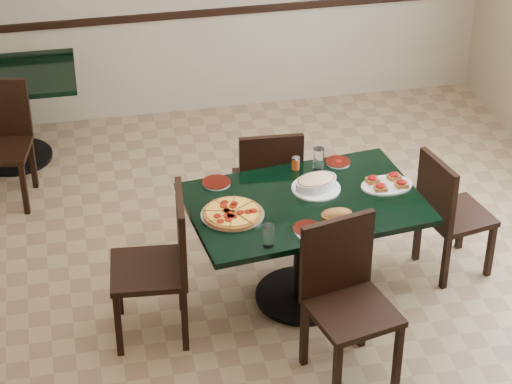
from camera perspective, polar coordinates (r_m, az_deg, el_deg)
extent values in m
plane|color=#88724E|center=(6.58, 0.53, -6.04)|extent=(5.50, 5.50, 0.00)
cube|color=black|center=(8.48, -3.43, 10.13)|extent=(5.00, 0.03, 0.06)
cube|color=black|center=(6.17, 2.80, -0.68)|extent=(1.53, 1.08, 0.04)
cylinder|color=black|center=(6.38, 2.72, -3.51)|extent=(0.12, 0.12, 0.71)
cylinder|color=black|center=(6.58, 2.64, -5.92)|extent=(0.61, 0.61, 0.03)
cube|color=black|center=(7.99, -14.25, 6.42)|extent=(1.11, 0.81, 0.04)
cylinder|color=black|center=(8.16, -13.90, 4.05)|extent=(0.12, 0.12, 0.71)
cylinder|color=black|center=(8.32, -13.60, 1.98)|extent=(0.60, 0.60, 0.03)
cube|color=black|center=(6.91, 0.60, 0.48)|extent=(0.45, 0.45, 0.04)
cube|color=black|center=(6.62, 0.88, 1.45)|extent=(0.43, 0.07, 0.46)
cube|color=black|center=(7.22, 1.82, -0.20)|extent=(0.04, 0.04, 0.42)
cube|color=black|center=(6.91, 2.34, -1.82)|extent=(0.04, 0.04, 0.42)
cube|color=black|center=(7.17, -1.09, -0.43)|extent=(0.04, 0.04, 0.42)
cube|color=black|center=(6.86, -0.69, -2.07)|extent=(0.04, 0.04, 0.42)
cube|color=black|center=(5.74, 5.54, -6.85)|extent=(0.55, 0.55, 0.04)
cube|color=black|center=(5.72, 4.64, -3.59)|extent=(0.46, 0.14, 0.49)
cube|color=black|center=(5.69, 4.65, -10.46)|extent=(0.05, 0.05, 0.45)
cube|color=black|center=(5.95, 2.78, -8.12)|extent=(0.05, 0.05, 0.45)
cube|color=black|center=(5.85, 8.11, -9.27)|extent=(0.05, 0.05, 0.45)
cube|color=black|center=(6.11, 6.12, -7.07)|extent=(0.05, 0.05, 0.45)
cube|color=black|center=(6.74, 11.41, -1.33)|extent=(0.48, 0.48, 0.04)
cube|color=black|center=(6.52, 10.28, 0.06)|extent=(0.12, 0.41, 0.44)
cube|color=black|center=(6.84, 13.24, -3.28)|extent=(0.05, 0.05, 0.40)
cube|color=black|center=(6.66, 10.77, -4.00)|extent=(0.05, 0.05, 0.40)
cube|color=black|center=(7.07, 11.64, -1.79)|extent=(0.05, 0.05, 0.40)
cube|color=black|center=(6.90, 9.22, -2.45)|extent=(0.05, 0.05, 0.40)
cube|color=black|center=(6.06, -6.16, -4.47)|extent=(0.50, 0.50, 0.04)
cube|color=black|center=(5.91, -4.29, -2.28)|extent=(0.08, 0.46, 0.49)
cube|color=black|center=(6.38, -7.87, -5.28)|extent=(0.04, 0.04, 0.45)
cube|color=black|center=(6.37, -4.29, -5.07)|extent=(0.04, 0.04, 0.45)
cube|color=black|center=(6.06, -7.87, -7.55)|extent=(0.04, 0.04, 0.45)
cube|color=black|center=(6.06, -4.09, -7.33)|extent=(0.04, 0.04, 0.45)
cube|color=black|center=(7.56, -14.43, 2.36)|extent=(0.50, 0.50, 0.04)
cube|color=black|center=(7.62, -14.39, 4.72)|extent=(0.43, 0.12, 0.46)
cube|color=black|center=(7.48, -13.10, 0.16)|extent=(0.05, 0.05, 0.42)
cube|color=black|center=(7.79, -12.62, 1.59)|extent=(0.05, 0.05, 0.42)
cylinder|color=silver|center=(6.01, -1.35, -1.32)|extent=(0.39, 0.39, 0.01)
cylinder|color=#935720|center=(6.00, -1.35, -1.22)|extent=(0.36, 0.36, 0.02)
cylinder|color=gold|center=(6.00, -1.35, -1.13)|extent=(0.32, 0.32, 0.01)
cylinder|color=silver|center=(6.27, 3.45, 0.22)|extent=(0.31, 0.31, 0.01)
ellipsoid|color=beige|center=(6.24, 3.47, 0.72)|extent=(0.28, 0.23, 0.04)
ellipsoid|color=#AA6B2F|center=(5.94, 4.63, -1.27)|extent=(0.17, 0.09, 0.07)
cylinder|color=silver|center=(5.89, 2.99, -2.12)|extent=(0.17, 0.17, 0.01)
cylinder|color=#310603|center=(5.89, 2.99, -2.07)|extent=(0.18, 0.18, 0.00)
cylinder|color=silver|center=(6.56, 4.71, 1.70)|extent=(0.16, 0.16, 0.01)
cylinder|color=#310603|center=(6.56, 4.71, 1.76)|extent=(0.16, 0.16, 0.00)
ellipsoid|color=#930B07|center=(6.56, 4.71, 1.78)|extent=(0.05, 0.05, 0.02)
cylinder|color=silver|center=(6.32, -2.28, 0.53)|extent=(0.18, 0.18, 0.01)
cylinder|color=#310603|center=(6.32, -2.28, 0.58)|extent=(0.18, 0.18, 0.00)
cube|color=white|center=(5.83, 3.24, -2.58)|extent=(0.18, 0.18, 0.00)
cube|color=silver|center=(5.83, 3.43, -2.52)|extent=(0.05, 0.14, 0.00)
cylinder|color=white|center=(6.44, 3.59, 1.88)|extent=(0.07, 0.07, 0.15)
cylinder|color=white|center=(5.71, 0.71, -2.51)|extent=(0.07, 0.07, 0.14)
cylinder|color=#BB4F13|center=(6.46, 2.28, 1.62)|extent=(0.05, 0.05, 0.08)
cylinder|color=silver|center=(6.44, 2.29, 1.95)|extent=(0.05, 0.05, 0.01)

